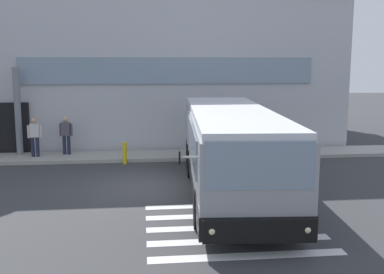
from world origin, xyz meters
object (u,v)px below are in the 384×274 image
object	(u,v)px
entry_support_column	(18,111)
passenger_by_doorway	(66,134)
passenger_near_column	(35,134)
bus_main_foreground	(230,152)
safety_bollard_yellow	(125,153)

from	to	relation	value
entry_support_column	passenger_by_doorway	world-z (taller)	entry_support_column
passenger_near_column	bus_main_foreground	bearing A→B (deg)	-38.00
entry_support_column	bus_main_foreground	bearing A→B (deg)	-37.81
entry_support_column	safety_bollard_yellow	distance (m)	5.25
bus_main_foreground	passenger_near_column	distance (m)	9.42
passenger_near_column	passenger_by_doorway	world-z (taller)	same
bus_main_foreground	passenger_by_doorway	distance (m)	8.67
bus_main_foreground	safety_bollard_yellow	distance (m)	5.86
entry_support_column	bus_main_foreground	xyz separation A→B (m)	(8.22, -6.37, -0.73)
passenger_by_doorway	entry_support_column	bearing A→B (deg)	172.79
safety_bollard_yellow	bus_main_foreground	bearing A→B (deg)	-52.16
passenger_by_doorway	safety_bollard_yellow	size ratio (longest dim) A/B	1.86
entry_support_column	bus_main_foreground	size ratio (longest dim) A/B	0.36
entry_support_column	safety_bollard_yellow	world-z (taller)	entry_support_column
bus_main_foreground	passenger_by_doorway	world-z (taller)	bus_main_foreground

